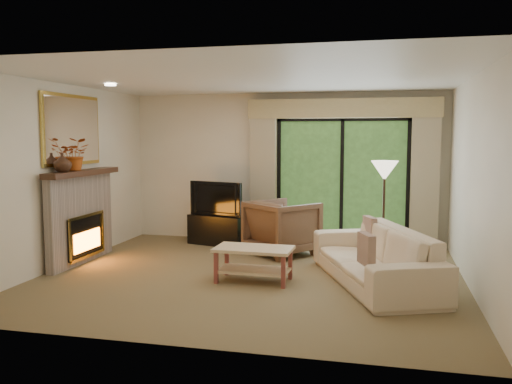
% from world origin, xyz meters
% --- Properties ---
extents(floor, '(5.50, 5.50, 0.00)m').
position_xyz_m(floor, '(0.00, 0.00, 0.00)').
color(floor, olive).
rests_on(floor, ground).
extents(ceiling, '(5.50, 5.50, 0.00)m').
position_xyz_m(ceiling, '(0.00, 0.00, 2.60)').
color(ceiling, white).
rests_on(ceiling, ground).
extents(wall_back, '(5.00, 0.00, 5.00)m').
position_xyz_m(wall_back, '(0.00, 2.50, 1.30)').
color(wall_back, beige).
rests_on(wall_back, ground).
extents(wall_front, '(5.00, 0.00, 5.00)m').
position_xyz_m(wall_front, '(0.00, -2.50, 1.30)').
color(wall_front, beige).
rests_on(wall_front, ground).
extents(wall_left, '(0.00, 5.00, 5.00)m').
position_xyz_m(wall_left, '(-2.75, 0.00, 1.30)').
color(wall_left, beige).
rests_on(wall_left, ground).
extents(wall_right, '(0.00, 5.00, 5.00)m').
position_xyz_m(wall_right, '(2.75, 0.00, 1.30)').
color(wall_right, beige).
rests_on(wall_right, ground).
extents(fireplace, '(0.24, 1.70, 1.37)m').
position_xyz_m(fireplace, '(-2.63, 0.20, 0.69)').
color(fireplace, gray).
rests_on(fireplace, floor).
extents(mirror, '(0.07, 1.45, 1.02)m').
position_xyz_m(mirror, '(-2.71, 0.20, 1.95)').
color(mirror, gold).
rests_on(mirror, wall_left).
extents(sliding_door, '(2.26, 0.10, 2.16)m').
position_xyz_m(sliding_door, '(1.00, 2.45, 1.10)').
color(sliding_door, black).
rests_on(sliding_door, floor).
extents(curtain_left, '(0.45, 0.18, 2.35)m').
position_xyz_m(curtain_left, '(-0.35, 2.34, 1.20)').
color(curtain_left, tan).
rests_on(curtain_left, floor).
extents(curtain_right, '(0.45, 0.18, 2.35)m').
position_xyz_m(curtain_right, '(2.35, 2.34, 1.20)').
color(curtain_right, tan).
rests_on(curtain_right, floor).
extents(cornice, '(3.20, 0.24, 0.32)m').
position_xyz_m(cornice, '(1.00, 2.36, 2.32)').
color(cornice, tan).
rests_on(cornice, wall_back).
extents(media_console, '(1.10, 0.71, 0.51)m').
position_xyz_m(media_console, '(-1.05, 1.95, 0.25)').
color(media_console, black).
rests_on(media_console, floor).
extents(tv, '(1.01, 0.40, 0.58)m').
position_xyz_m(tv, '(-1.05, 1.95, 0.80)').
color(tv, black).
rests_on(tv, media_console).
extents(armchair, '(1.31, 1.31, 0.86)m').
position_xyz_m(armchair, '(0.16, 1.42, 0.43)').
color(armchair, brown).
rests_on(armchair, floor).
extents(sofa, '(1.79, 2.61, 0.71)m').
position_xyz_m(sofa, '(1.61, 0.00, 0.35)').
color(sofa, beige).
rests_on(sofa, floor).
extents(pillow_near, '(0.22, 0.37, 0.36)m').
position_xyz_m(pillow_near, '(1.53, -0.70, 0.59)').
color(pillow_near, brown).
rests_on(pillow_near, sofa).
extents(pillow_far, '(0.21, 0.35, 0.34)m').
position_xyz_m(pillow_far, '(1.53, 0.70, 0.58)').
color(pillow_far, brown).
rests_on(pillow_far, sofa).
extents(coffee_table, '(1.00, 0.57, 0.44)m').
position_xyz_m(coffee_table, '(0.10, -0.24, 0.22)').
color(coffee_table, beige).
rests_on(coffee_table, floor).
extents(floor_lamp, '(0.49, 0.49, 1.50)m').
position_xyz_m(floor_lamp, '(1.71, 1.36, 0.75)').
color(floor_lamp, beige).
rests_on(floor_lamp, floor).
extents(vase, '(0.32, 0.32, 0.26)m').
position_xyz_m(vase, '(-2.61, -0.24, 1.50)').
color(vase, '#3C2316').
rests_on(vase, fireplace).
extents(branches, '(0.52, 0.49, 0.46)m').
position_xyz_m(branches, '(-2.61, 0.08, 1.60)').
color(branches, '#B04B16').
rests_on(branches, fireplace).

